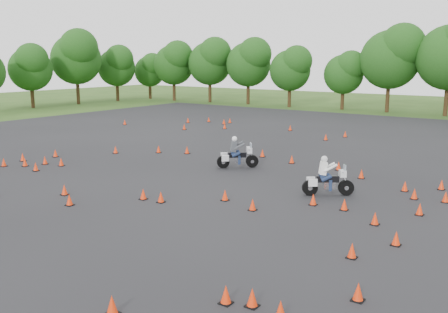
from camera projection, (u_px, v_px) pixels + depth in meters
ground at (170, 199)px, 21.34m from camera, size 140.00×140.00×0.00m
asphalt_pad at (246, 173)px, 26.16m from camera, size 62.00×62.00×0.00m
treeline at (444, 72)px, 46.63m from camera, size 86.79×32.63×10.86m
traffic_cones at (233, 169)px, 25.98m from camera, size 36.78×33.02×0.45m
rider_grey at (238, 152)px, 27.26m from camera, size 2.16×2.07×1.77m
rider_white at (329, 176)px, 21.67m from camera, size 2.24×1.89×1.75m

